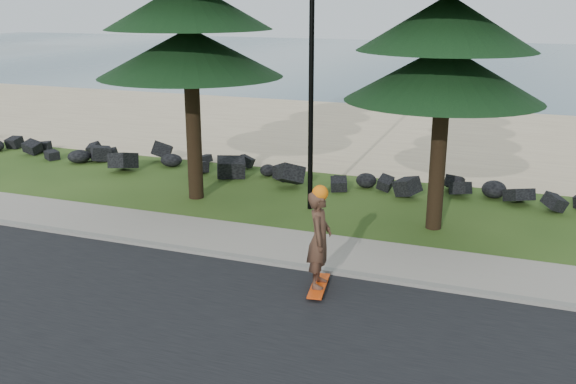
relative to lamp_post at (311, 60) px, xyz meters
name	(u,v)px	position (x,y,z in m)	size (l,w,h in m)	color
ground	(267,248)	(0.00, -3.20, -4.13)	(160.00, 160.00, 0.00)	#2A4515
road	(169,337)	(0.00, -7.70, -4.12)	(160.00, 7.00, 0.02)	black
kerb	(252,260)	(0.00, -4.10, -4.08)	(160.00, 0.20, 0.10)	gray
sidewalk	(270,243)	(0.00, -3.00, -4.09)	(160.00, 2.00, 0.08)	gray
beach_sand	(392,133)	(0.00, 11.30, -4.13)	(160.00, 15.00, 0.01)	tan
ocean	(470,61)	(0.00, 47.80, -4.13)	(160.00, 58.00, 0.01)	#3A5D6F
seawall_boulders	(334,186)	(0.00, 2.40, -4.13)	(60.00, 2.40, 1.10)	black
lamp_post	(311,60)	(0.00, 0.00, 0.00)	(0.25, 0.14, 8.14)	black
skateboarder	(319,240)	(1.87, -5.00, -3.02)	(0.58, 1.22, 2.21)	#ED450D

